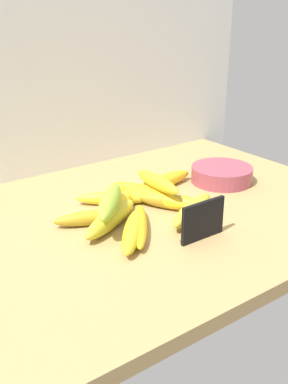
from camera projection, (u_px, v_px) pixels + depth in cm
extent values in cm
cube|color=tan|center=(142.00, 219.00, 110.04)|extent=(110.00, 76.00, 3.00)
cube|color=silver|center=(57.00, 57.00, 126.37)|extent=(130.00, 2.00, 70.00)
cube|color=black|center=(203.00, 220.00, 96.50)|extent=(11.00, 0.80, 8.40)
cube|color=olive|center=(199.00, 236.00, 98.58)|extent=(9.90, 1.20, 0.60)
cylinder|color=#9B4253|center=(222.00, 174.00, 127.79)|extent=(16.60, 16.60, 4.32)
ellipsoid|color=gold|center=(111.00, 218.00, 102.21)|extent=(19.98, 13.36, 4.18)
ellipsoid|color=#AD8C22|center=(177.00, 202.00, 110.79)|extent=(14.44, 18.46, 3.72)
ellipsoid|color=#AA8E20|center=(92.00, 218.00, 103.55)|extent=(17.01, 9.04, 3.34)
ellipsoid|color=yellow|center=(115.00, 207.00, 107.69)|extent=(17.51, 13.52, 4.29)
ellipsoid|color=gold|center=(193.00, 210.00, 106.33)|extent=(19.12, 12.04, 4.20)
ellipsoid|color=yellow|center=(156.00, 198.00, 113.16)|extent=(9.60, 17.71, 3.98)
ellipsoid|color=yellow|center=(145.00, 193.00, 116.36)|extent=(10.46, 20.16, 3.83)
ellipsoid|color=yellow|center=(114.00, 198.00, 113.72)|extent=(17.12, 13.07, 3.35)
ellipsoid|color=yellow|center=(140.00, 225.00, 100.13)|extent=(14.37, 18.37, 3.20)
ellipsoid|color=yellow|center=(133.00, 231.00, 97.08)|extent=(15.44, 16.89, 3.76)
ellipsoid|color=yellow|center=(164.00, 181.00, 123.84)|extent=(19.57, 6.12, 3.75)
ellipsoid|color=#92B831|center=(110.00, 201.00, 100.38)|extent=(15.28, 16.55, 4.12)
ellipsoid|color=yellow|center=(157.00, 182.00, 112.78)|extent=(4.55, 16.98, 3.45)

